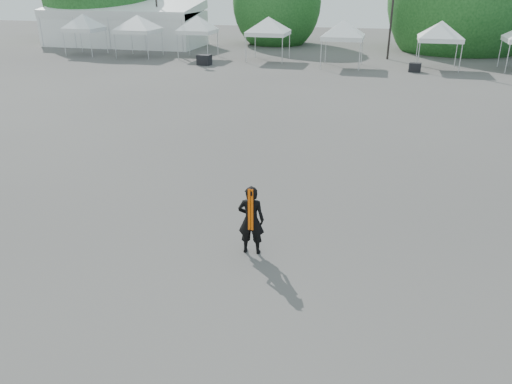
# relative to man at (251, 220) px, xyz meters

# --- Properties ---
(ground) EXTENTS (120.00, 120.00, 0.00)m
(ground) POSITION_rel_man_xyz_m (-0.31, 0.92, -0.85)
(ground) COLOR #474442
(ground) RESTS_ON ground
(marquee) EXTENTS (15.00, 6.25, 4.23)m
(marquee) POSITION_rel_man_xyz_m (-22.31, 35.92, 1.12)
(marquee) COLOR white
(marquee) RESTS_ON ground
(tree_mid_w) EXTENTS (4.16, 4.16, 6.33)m
(tree_mid_w) POSITION_rel_man_xyz_m (-8.31, 40.92, 3.08)
(tree_mid_w) COLOR #382314
(tree_mid_w) RESTS_ON ground
(tent_a) EXTENTS (3.84, 3.84, 3.88)m
(tent_a) POSITION_rel_man_xyz_m (-22.48, 29.23, 2.20)
(tent_a) COLOR silver
(tent_a) RESTS_ON ground
(tent_b) EXTENTS (4.34, 4.34, 3.88)m
(tent_b) POSITION_rel_man_xyz_m (-17.45, 29.19, 2.21)
(tent_b) COLOR silver
(tent_b) RESTS_ON ground
(tent_c) EXTENTS (3.88, 3.88, 3.88)m
(tent_c) POSITION_rel_man_xyz_m (-12.49, 29.83, 2.20)
(tent_c) COLOR silver
(tent_c) RESTS_ON ground
(tent_d) EXTENTS (4.37, 4.37, 3.88)m
(tent_d) POSITION_rel_man_xyz_m (-6.59, 29.91, 2.21)
(tent_d) COLOR silver
(tent_d) RESTS_ON ground
(tent_e) EXTENTS (4.17, 4.17, 3.88)m
(tent_e) POSITION_rel_man_xyz_m (-0.59, 28.17, 2.20)
(tent_e) COLOR silver
(tent_e) RESTS_ON ground
(tent_f) EXTENTS (4.23, 4.23, 3.88)m
(tent_f) POSITION_rel_man_xyz_m (6.19, 28.96, 2.21)
(tent_f) COLOR silver
(tent_f) RESTS_ON ground
(man) EXTENTS (0.66, 0.47, 1.70)m
(man) POSITION_rel_man_xyz_m (0.00, 0.00, 0.00)
(man) COLOR black
(man) RESTS_ON ground
(crate_west) EXTENTS (1.03, 0.83, 0.76)m
(crate_west) POSITION_rel_man_xyz_m (-10.74, 26.39, -0.47)
(crate_west) COLOR black
(crate_west) RESTS_ON ground
(crate_mid) EXTENTS (0.86, 0.71, 0.62)m
(crate_mid) POSITION_rel_man_xyz_m (4.63, 27.18, -0.54)
(crate_mid) COLOR black
(crate_mid) RESTS_ON ground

